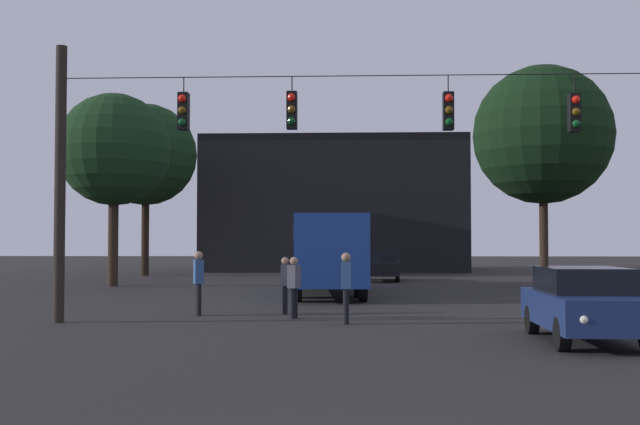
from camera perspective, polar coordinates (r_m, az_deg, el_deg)
name	(u,v)px	position (r m, az deg, el deg)	size (l,w,h in m)	color
ground_plane	(362,294)	(31.14, 3.03, -5.89)	(168.00, 168.00, 0.00)	black
overhead_signal_span	(368,162)	(20.01, 3.50, 3.60)	(15.92, 0.44, 7.08)	black
city_bus	(326,247)	(31.39, 0.41, -2.46)	(3.30, 11.15, 3.00)	navy
car_near_right	(584,303)	(17.21, 18.45, -6.17)	(1.91, 4.38, 1.52)	navy
car_far_left	(382,266)	(41.86, 4.49, -3.84)	(2.03, 4.41, 1.52)	black
pedestrian_crossing_left	(198,279)	(22.44, -8.72, -4.73)	(0.35, 0.42, 1.78)	black
pedestrian_crossing_center	(346,283)	(19.82, 1.88, -5.11)	(0.25, 0.37, 1.78)	black
pedestrian_crossing_right	(285,282)	(22.69, -2.52, -5.00)	(0.26, 0.37, 1.61)	black
pedestrian_near_bus	(294,284)	(21.30, -1.89, -5.14)	(0.35, 0.42, 1.64)	black
corner_building	(335,206)	(58.20, 1.08, 0.45)	(18.24, 10.93, 9.35)	black
tree_left_silhouette	(146,155)	(49.99, -12.39, 4.06)	(6.23, 6.23, 10.54)	black
tree_behind_building	(114,150)	(38.25, -14.57, 4.36)	(5.23, 5.23, 8.97)	#2D2116
tree_right_far	(543,135)	(37.16, 15.70, 5.38)	(6.24, 6.24, 9.99)	#2D2116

